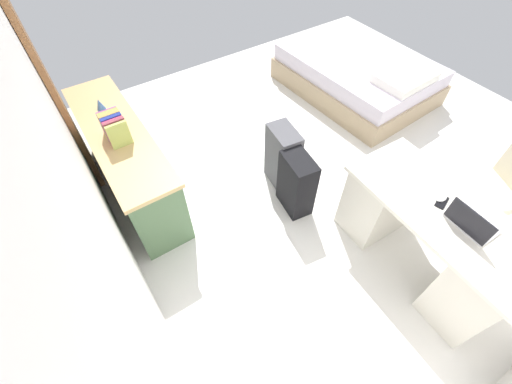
{
  "coord_description": "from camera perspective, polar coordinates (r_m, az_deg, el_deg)",
  "views": [
    {
      "loc": [
        -1.59,
        2.15,
        2.69
      ],
      "look_at": [
        -0.16,
        1.19,
        0.6
      ],
      "focal_mm": 23.52,
      "sensor_mm": 36.0,
      "label": 1
    }
  ],
  "objects": [
    {
      "name": "book_row",
      "position": [
        3.07,
        -22.93,
        10.14
      ],
      "size": [
        0.27,
        0.17,
        0.23
      ],
      "color": "#ADBE5C",
      "rests_on": "credenza"
    },
    {
      "name": "suitcase_black",
      "position": [
        3.16,
        6.88,
        1.39
      ],
      "size": [
        0.39,
        0.27,
        0.63
      ],
      "primitive_type": "cube",
      "rotation": [
        0.0,
        0.0,
        -0.15
      ],
      "color": "black",
      "rests_on": "ground_plane"
    },
    {
      "name": "laptop",
      "position": [
        2.72,
        32.7,
        -4.41
      ],
      "size": [
        0.32,
        0.23,
        0.21
      ],
      "color": "#B7B7BC",
      "rests_on": "desk"
    },
    {
      "name": "door_wooden",
      "position": [
        3.66,
        -31.9,
        15.85
      ],
      "size": [
        0.88,
        0.05,
        2.04
      ],
      "primitive_type": "cube",
      "color": "#936038",
      "rests_on": "ground_plane"
    },
    {
      "name": "bed",
      "position": [
        4.92,
        16.86,
        18.58
      ],
      "size": [
        1.97,
        1.5,
        0.58
      ],
      "color": "tan",
      "rests_on": "ground_plane"
    },
    {
      "name": "computer_mouse",
      "position": [
        2.82,
        28.99,
        -0.87
      ],
      "size": [
        0.06,
        0.1,
        0.03
      ],
      "primitive_type": "ellipsoid",
      "rotation": [
        0.0,
        0.0,
        -0.04
      ],
      "color": "white",
      "rests_on": "desk"
    },
    {
      "name": "wall_back",
      "position": [
        2.06,
        -29.36,
        3.84
      ],
      "size": [
        4.42,
        0.1,
        2.79
      ],
      "primitive_type": "cube",
      "color": "white",
      "rests_on": "ground_plane"
    },
    {
      "name": "cell_phone_by_mouse",
      "position": [
        2.81,
        29.05,
        -1.47
      ],
      "size": [
        0.1,
        0.15,
        0.01
      ],
      "primitive_type": "cube",
      "rotation": [
        0.0,
        0.0,
        0.31
      ],
      "color": "black",
      "rests_on": "desk"
    },
    {
      "name": "suitcase_spare_grey",
      "position": [
        3.36,
        4.53,
        5.87
      ],
      "size": [
        0.39,
        0.27,
        0.67
      ],
      "primitive_type": "cube",
      "rotation": [
        0.0,
        0.0,
        -0.14
      ],
      "color": "#4C4C51",
      "rests_on": "ground_plane"
    },
    {
      "name": "desk",
      "position": [
        3.04,
        27.04,
        -6.79
      ],
      "size": [
        1.46,
        0.72,
        0.75
      ],
      "color": "silver",
      "rests_on": "ground_plane"
    },
    {
      "name": "credenza",
      "position": [
        3.47,
        -20.96,
        4.85
      ],
      "size": [
        1.8,
        0.48,
        0.77
      ],
      "color": "#4C6B47",
      "rests_on": "ground_plane"
    },
    {
      "name": "office_chair",
      "position": [
        3.58,
        35.13,
        -0.28
      ],
      "size": [
        0.6,
        0.6,
        0.94
      ],
      "color": "black",
      "rests_on": "ground_plane"
    },
    {
      "name": "ground_plane",
      "position": [
        3.8,
        13.79,
        3.54
      ],
      "size": [
        5.59,
        5.59,
        0.0
      ],
      "primitive_type": "plane",
      "color": "silver"
    },
    {
      "name": "figurine_small",
      "position": [
        3.49,
        -25.04,
        13.34
      ],
      "size": [
        0.08,
        0.08,
        0.11
      ],
      "primitive_type": "cone",
      "color": "#4C7FBF",
      "rests_on": "credenza"
    }
  ]
}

